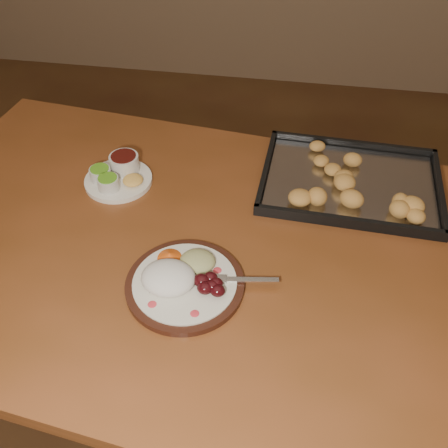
# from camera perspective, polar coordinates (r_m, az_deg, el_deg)

# --- Properties ---
(ground) EXTENTS (4.00, 4.00, 0.00)m
(ground) POSITION_cam_1_polar(r_m,az_deg,el_deg) (1.84, -5.30, -13.52)
(ground) COLOR brown
(ground) RESTS_ON ground
(dining_table) EXTENTS (1.59, 1.07, 0.75)m
(dining_table) POSITION_cam_1_polar(r_m,az_deg,el_deg) (1.17, -1.49, -5.95)
(dining_table) COLOR brown
(dining_table) RESTS_ON ground
(dinner_plate) EXTENTS (0.31, 0.24, 0.06)m
(dinner_plate) POSITION_cam_1_polar(r_m,az_deg,el_deg) (1.01, -4.74, -6.38)
(dinner_plate) COLOR black
(dinner_plate) RESTS_ON dining_table
(condiment_saucer) EXTENTS (0.17, 0.17, 0.06)m
(condiment_saucer) POSITION_cam_1_polar(r_m,az_deg,el_deg) (1.28, -12.04, 5.54)
(condiment_saucer) COLOR white
(condiment_saucer) RESTS_ON dining_table
(baking_tray) EXTENTS (0.45, 0.34, 0.05)m
(baking_tray) POSITION_cam_1_polar(r_m,az_deg,el_deg) (1.28, 14.21, 4.87)
(baking_tray) COLOR black
(baking_tray) RESTS_ON dining_table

